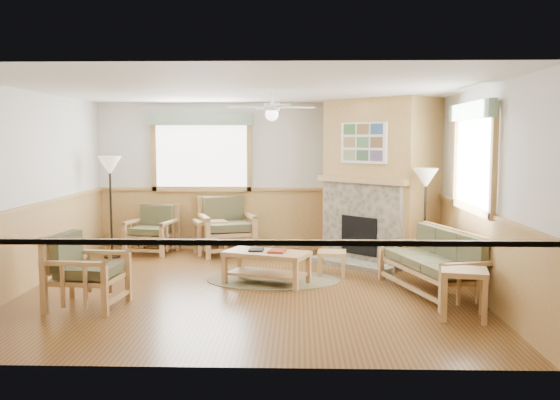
{
  "coord_description": "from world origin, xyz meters",
  "views": [
    {
      "loc": [
        0.66,
        -8.39,
        2.03
      ],
      "look_at": [
        0.4,
        0.7,
        1.15
      ],
      "focal_mm": 40.0,
      "sensor_mm": 36.0,
      "label": 1
    }
  ],
  "objects_px": {
    "armchair_back_left": "(152,230)",
    "end_table_sofa": "(464,294)",
    "floor_lamp_right": "(425,222)",
    "end_table_chairs": "(210,237)",
    "footstool": "(332,263)",
    "armchair_left": "(87,270)",
    "sofa": "(433,262)",
    "coffee_table": "(267,268)",
    "floor_lamp_left": "(111,207)",
    "armchair_back_right": "(227,226)"
  },
  "relations": [
    {
      "from": "end_table_chairs",
      "to": "armchair_back_right",
      "type": "bearing_deg",
      "value": 0.0
    },
    {
      "from": "footstool",
      "to": "floor_lamp_right",
      "type": "height_order",
      "value": "floor_lamp_right"
    },
    {
      "from": "end_table_sofa",
      "to": "armchair_back_left",
      "type": "bearing_deg",
      "value": 138.78
    },
    {
      "from": "sofa",
      "to": "end_table_sofa",
      "type": "xyz_separation_m",
      "value": [
        0.11,
        -1.16,
        -0.14
      ]
    },
    {
      "from": "end_table_chairs",
      "to": "coffee_table",
      "type": "bearing_deg",
      "value": -63.83
    },
    {
      "from": "armchair_left",
      "to": "footstool",
      "type": "xyz_separation_m",
      "value": [
        3.07,
        1.87,
        -0.27
      ]
    },
    {
      "from": "armchair_back_right",
      "to": "end_table_chairs",
      "type": "relative_size",
      "value": 1.67
    },
    {
      "from": "coffee_table",
      "to": "floor_lamp_right",
      "type": "height_order",
      "value": "floor_lamp_right"
    },
    {
      "from": "armchair_left",
      "to": "armchair_back_right",
      "type": "bearing_deg",
      "value": -14.52
    },
    {
      "from": "armchair_back_right",
      "to": "floor_lamp_right",
      "type": "distance_m",
      "value": 3.59
    },
    {
      "from": "armchair_back_left",
      "to": "footstool",
      "type": "relative_size",
      "value": 2.06
    },
    {
      "from": "footstool",
      "to": "end_table_chairs",
      "type": "bearing_deg",
      "value": 140.88
    },
    {
      "from": "armchair_left",
      "to": "floor_lamp_right",
      "type": "distance_m",
      "value": 4.83
    },
    {
      "from": "sofa",
      "to": "floor_lamp_left",
      "type": "relative_size",
      "value": 1.04
    },
    {
      "from": "armchair_back_left",
      "to": "coffee_table",
      "type": "bearing_deg",
      "value": -34.51
    },
    {
      "from": "end_table_chairs",
      "to": "armchair_left",
      "type": "bearing_deg",
      "value": -105.48
    },
    {
      "from": "coffee_table",
      "to": "end_table_chairs",
      "type": "xyz_separation_m",
      "value": [
        -1.13,
        2.3,
        0.07
      ]
    },
    {
      "from": "armchair_back_right",
      "to": "end_table_sofa",
      "type": "bearing_deg",
      "value": -69.35
    },
    {
      "from": "end_table_sofa",
      "to": "footstool",
      "type": "height_order",
      "value": "end_table_sofa"
    },
    {
      "from": "armchair_left",
      "to": "footstool",
      "type": "relative_size",
      "value": 2.17
    },
    {
      "from": "end_table_chairs",
      "to": "floor_lamp_left",
      "type": "bearing_deg",
      "value": -166.49
    },
    {
      "from": "armchair_back_right",
      "to": "footstool",
      "type": "height_order",
      "value": "armchair_back_right"
    },
    {
      "from": "armchair_back_left",
      "to": "floor_lamp_left",
      "type": "relative_size",
      "value": 0.49
    },
    {
      "from": "end_table_chairs",
      "to": "floor_lamp_left",
      "type": "xyz_separation_m",
      "value": [
        -1.65,
        -0.4,
        0.58
      ]
    },
    {
      "from": "coffee_table",
      "to": "armchair_left",
      "type": "bearing_deg",
      "value": -127.58
    },
    {
      "from": "armchair_back_left",
      "to": "floor_lamp_right",
      "type": "bearing_deg",
      "value": -8.71
    },
    {
      "from": "sofa",
      "to": "armchair_left",
      "type": "relative_size",
      "value": 2.01
    },
    {
      "from": "armchair_back_right",
      "to": "armchair_left",
      "type": "height_order",
      "value": "armchair_back_right"
    },
    {
      "from": "floor_lamp_right",
      "to": "end_table_chairs",
      "type": "bearing_deg",
      "value": 153.69
    },
    {
      "from": "armchair_back_left",
      "to": "end_table_sofa",
      "type": "xyz_separation_m",
      "value": [
        4.5,
        -3.94,
        -0.15
      ]
    },
    {
      "from": "sofa",
      "to": "floor_lamp_right",
      "type": "distance_m",
      "value": 1.14
    },
    {
      "from": "floor_lamp_left",
      "to": "armchair_left",
      "type": "bearing_deg",
      "value": -78.27
    },
    {
      "from": "armchair_back_right",
      "to": "floor_lamp_left",
      "type": "height_order",
      "value": "floor_lamp_left"
    },
    {
      "from": "floor_lamp_right",
      "to": "end_table_sofa",
      "type": "bearing_deg",
      "value": -90.0
    },
    {
      "from": "sofa",
      "to": "floor_lamp_left",
      "type": "bearing_deg",
      "value": -131.41
    },
    {
      "from": "armchair_back_left",
      "to": "floor_lamp_right",
      "type": "distance_m",
      "value": 4.83
    },
    {
      "from": "armchair_left",
      "to": "end_table_chairs",
      "type": "bearing_deg",
      "value": -10.07
    },
    {
      "from": "armchair_left",
      "to": "end_table_sofa",
      "type": "relative_size",
      "value": 1.6
    },
    {
      "from": "armchair_left",
      "to": "end_table_chairs",
      "type": "height_order",
      "value": "armchair_left"
    },
    {
      "from": "coffee_table",
      "to": "sofa",
      "type": "bearing_deg",
      "value": 9.27
    },
    {
      "from": "end_table_chairs",
      "to": "floor_lamp_right",
      "type": "bearing_deg",
      "value": -26.31
    },
    {
      "from": "end_table_chairs",
      "to": "floor_lamp_left",
      "type": "relative_size",
      "value": 0.34
    },
    {
      "from": "sofa",
      "to": "coffee_table",
      "type": "relative_size",
      "value": 1.58
    },
    {
      "from": "sofa",
      "to": "coffee_table",
      "type": "xyz_separation_m",
      "value": [
        -2.22,
        0.48,
        -0.19
      ]
    },
    {
      "from": "armchair_back_left",
      "to": "end_table_sofa",
      "type": "relative_size",
      "value": 1.51
    },
    {
      "from": "end_table_sofa",
      "to": "floor_lamp_right",
      "type": "height_order",
      "value": "floor_lamp_right"
    },
    {
      "from": "coffee_table",
      "to": "armchair_back_left",
      "type": "bearing_deg",
      "value": 154.88
    },
    {
      "from": "floor_lamp_left",
      "to": "end_table_chairs",
      "type": "bearing_deg",
      "value": 13.51
    },
    {
      "from": "armchair_back_left",
      "to": "footstool",
      "type": "xyz_separation_m",
      "value": [
        3.12,
        -1.69,
        -0.25
      ]
    },
    {
      "from": "sofa",
      "to": "armchair_back_left",
      "type": "bearing_deg",
      "value": -138.22
    }
  ]
}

